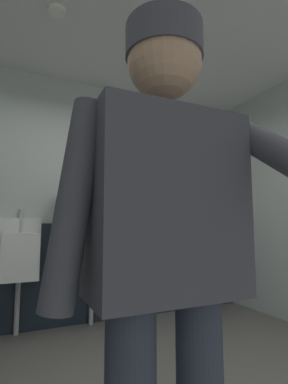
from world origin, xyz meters
name	(u,v)px	position (x,y,z in m)	size (l,w,h in m)	color
wall_back	(89,199)	(0.00, 1.77, 1.39)	(4.69, 0.12, 2.77)	silver
wainscot_band_back	(89,272)	(0.00, 1.69, 0.55)	(4.09, 0.03, 1.09)	#19232D
downlight_far	(57,11)	(-0.57, 0.60, 2.76)	(0.14, 0.14, 0.03)	white
urinal_left	(20,256)	(-0.73, 1.55, 0.78)	(0.40, 0.34, 1.24)	white
urinal_middle	(94,253)	(0.02, 1.55, 0.78)	(0.40, 0.34, 1.24)	white
privacy_divider_panel	(61,237)	(-0.36, 1.48, 0.95)	(0.04, 0.40, 0.90)	#4C4C51
person	(167,245)	(-0.41, -0.85, 1.02)	(0.67, 0.60, 1.71)	#2D3342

